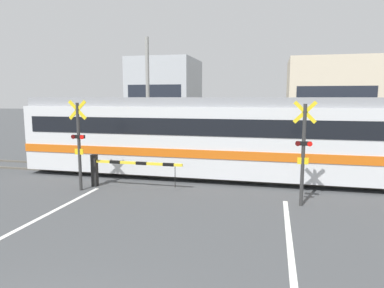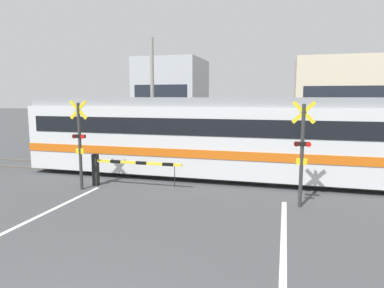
{
  "view_description": "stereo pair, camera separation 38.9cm",
  "coord_description": "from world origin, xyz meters",
  "px_view_note": "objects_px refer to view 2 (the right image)",
  "views": [
    {
      "loc": [
        2.85,
        -2.76,
        3.29
      ],
      "look_at": [
        0.0,
        9.17,
        1.6
      ],
      "focal_mm": 32.0,
      "sensor_mm": 36.0,
      "label": 1
    },
    {
      "loc": [
        3.23,
        -2.66,
        3.29
      ],
      "look_at": [
        0.0,
        9.17,
        1.6
      ],
      "focal_mm": 32.0,
      "sensor_mm": 36.0,
      "label": 2
    }
  ],
  "objects_px": {
    "pedestrian": "(219,135)",
    "crossing_barrier_far": "(273,150)",
    "crossing_barrier_near": "(115,167)",
    "crossing_signal_left": "(80,141)",
    "commuter_train": "(264,136)",
    "crossing_signal_right": "(302,149)"
  },
  "relations": [
    {
      "from": "commuter_train",
      "to": "crossing_signal_left",
      "type": "xyz_separation_m",
      "value": [
        -6.2,
        -3.25,
        0.01
      ]
    },
    {
      "from": "crossing_signal_left",
      "to": "pedestrian",
      "type": "height_order",
      "value": "crossing_signal_left"
    },
    {
      "from": "crossing_barrier_near",
      "to": "crossing_barrier_far",
      "type": "height_order",
      "value": "same"
    },
    {
      "from": "crossing_barrier_near",
      "to": "commuter_train",
      "type": "bearing_deg",
      "value": 26.73
    },
    {
      "from": "commuter_train",
      "to": "pedestrian",
      "type": "height_order",
      "value": "commuter_train"
    },
    {
      "from": "commuter_train",
      "to": "crossing_barrier_near",
      "type": "height_order",
      "value": "commuter_train"
    },
    {
      "from": "commuter_train",
      "to": "crossing_signal_right",
      "type": "bearing_deg",
      "value": -68.4
    },
    {
      "from": "crossing_signal_right",
      "to": "pedestrian",
      "type": "relative_size",
      "value": 1.85
    },
    {
      "from": "crossing_barrier_near",
      "to": "crossing_signal_left",
      "type": "relative_size",
      "value": 1.09
    },
    {
      "from": "crossing_barrier_far",
      "to": "crossing_signal_right",
      "type": "height_order",
      "value": "crossing_signal_right"
    },
    {
      "from": "commuter_train",
      "to": "pedestrian",
      "type": "bearing_deg",
      "value": 115.25
    },
    {
      "from": "commuter_train",
      "to": "crossing_signal_right",
      "type": "distance_m",
      "value": 3.5
    },
    {
      "from": "crossing_signal_left",
      "to": "pedestrian",
      "type": "bearing_deg",
      "value": 72.07
    },
    {
      "from": "crossing_barrier_near",
      "to": "pedestrian",
      "type": "xyz_separation_m",
      "value": [
        2.14,
        9.09,
        0.24
      ]
    },
    {
      "from": "commuter_train",
      "to": "crossing_barrier_far",
      "type": "xyz_separation_m",
      "value": [
        0.28,
        3.05,
        -1.0
      ]
    },
    {
      "from": "crossing_barrier_near",
      "to": "crossing_signal_right",
      "type": "distance_m",
      "value": 6.58
    },
    {
      "from": "crossing_barrier_near",
      "to": "crossing_signal_left",
      "type": "bearing_deg",
      "value": -147.77
    },
    {
      "from": "pedestrian",
      "to": "crossing_barrier_far",
      "type": "bearing_deg",
      "value": -45.85
    },
    {
      "from": "crossing_barrier_far",
      "to": "crossing_signal_left",
      "type": "xyz_separation_m",
      "value": [
        -6.47,
        -6.29,
        1.0
      ]
    },
    {
      "from": "commuter_train",
      "to": "crossing_signal_right",
      "type": "height_order",
      "value": "commuter_train"
    },
    {
      "from": "pedestrian",
      "to": "crossing_barrier_near",
      "type": "bearing_deg",
      "value": -103.23
    },
    {
      "from": "commuter_train",
      "to": "crossing_barrier_near",
      "type": "bearing_deg",
      "value": -153.27
    }
  ]
}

